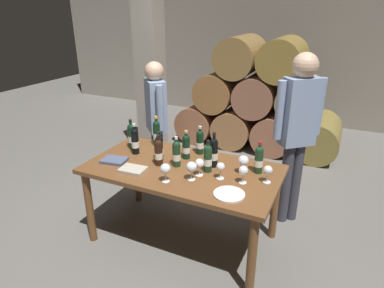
{
  "coord_description": "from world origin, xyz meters",
  "views": [
    {
      "loc": [
        1.2,
        -2.34,
        2.07
      ],
      "look_at": [
        0.0,
        0.2,
        0.91
      ],
      "focal_mm": 31.05,
      "sensor_mm": 36.0,
      "label": 1
    }
  ],
  "objects_px": {
    "dining_table": "(182,177)",
    "serving_plate": "(229,194)",
    "wine_bottle_7": "(159,148)",
    "wine_bottle_6": "(135,141)",
    "wine_bottle_9": "(131,136)",
    "wine_glass_2": "(191,167)",
    "wine_bottle_10": "(176,153)",
    "wine_glass_0": "(165,169)",
    "wine_glass_5": "(243,161)",
    "wine_bottle_8": "(259,159)",
    "wine_glass_1": "(268,171)",
    "wine_glass_6": "(221,167)",
    "wine_bottle_0": "(157,133)",
    "leather_ledger": "(114,160)",
    "wine_bottle_1": "(208,158)",
    "tasting_notebook": "(133,170)",
    "wine_glass_3": "(243,171)",
    "sommelier_presenting": "(298,125)",
    "taster_seated_left": "(156,117)",
    "wine_bottle_2": "(214,152)",
    "wine_bottle_5": "(159,152)",
    "wine_glass_4": "(199,164)",
    "wine_bottle_4": "(200,142)",
    "wine_bottle_3": "(186,146)"
  },
  "relations": [
    {
      "from": "wine_bottle_8",
      "to": "tasting_notebook",
      "type": "distance_m",
      "value": 1.08
    },
    {
      "from": "wine_glass_5",
      "to": "leather_ledger",
      "type": "xyz_separation_m",
      "value": [
        -1.13,
        -0.29,
        -0.1
      ]
    },
    {
      "from": "wine_bottle_1",
      "to": "wine_glass_0",
      "type": "relative_size",
      "value": 1.81
    },
    {
      "from": "wine_bottle_0",
      "to": "wine_glass_3",
      "type": "height_order",
      "value": "wine_bottle_0"
    },
    {
      "from": "wine_bottle_3",
      "to": "wine_bottle_6",
      "type": "xyz_separation_m",
      "value": [
        -0.49,
        -0.11,
        0.01
      ]
    },
    {
      "from": "wine_bottle_5",
      "to": "wine_bottle_4",
      "type": "bearing_deg",
      "value": 58.92
    },
    {
      "from": "wine_bottle_10",
      "to": "sommelier_presenting",
      "type": "bearing_deg",
      "value": 39.4
    },
    {
      "from": "wine_bottle_4",
      "to": "wine_bottle_7",
      "type": "relative_size",
      "value": 1.02
    },
    {
      "from": "wine_bottle_6",
      "to": "serving_plate",
      "type": "relative_size",
      "value": 1.26
    },
    {
      "from": "wine_glass_4",
      "to": "wine_bottle_3",
      "type": "bearing_deg",
      "value": 133.96
    },
    {
      "from": "wine_bottle_3",
      "to": "wine_glass_6",
      "type": "relative_size",
      "value": 1.89
    },
    {
      "from": "wine_bottle_8",
      "to": "wine_glass_0",
      "type": "height_order",
      "value": "wine_bottle_8"
    },
    {
      "from": "wine_bottle_5",
      "to": "wine_glass_4",
      "type": "bearing_deg",
      "value": -4.7
    },
    {
      "from": "wine_bottle_10",
      "to": "wine_glass_0",
      "type": "distance_m",
      "value": 0.3
    },
    {
      "from": "dining_table",
      "to": "wine_bottle_8",
      "type": "xyz_separation_m",
      "value": [
        0.63,
        0.19,
        0.21
      ]
    },
    {
      "from": "wine_bottle_5",
      "to": "wine_bottle_6",
      "type": "height_order",
      "value": "wine_bottle_6"
    },
    {
      "from": "wine_bottle_5",
      "to": "wine_glass_4",
      "type": "distance_m",
      "value": 0.42
    },
    {
      "from": "sommelier_presenting",
      "to": "wine_bottle_1",
      "type": "bearing_deg",
      "value": -130.36
    },
    {
      "from": "wine_bottle_8",
      "to": "wine_bottle_0",
      "type": "bearing_deg",
      "value": 171.79
    },
    {
      "from": "wine_bottle_8",
      "to": "wine_bottle_3",
      "type": "bearing_deg",
      "value": -179.82
    },
    {
      "from": "wine_glass_5",
      "to": "wine_glass_6",
      "type": "xyz_separation_m",
      "value": [
        -0.14,
        -0.17,
        -0.01
      ]
    },
    {
      "from": "wine_glass_0",
      "to": "wine_glass_2",
      "type": "height_order",
      "value": "wine_glass_2"
    },
    {
      "from": "dining_table",
      "to": "serving_plate",
      "type": "distance_m",
      "value": 0.6
    },
    {
      "from": "wine_bottle_8",
      "to": "wine_glass_6",
      "type": "relative_size",
      "value": 1.96
    },
    {
      "from": "wine_glass_5",
      "to": "taster_seated_left",
      "type": "bearing_deg",
      "value": 153.73
    },
    {
      "from": "wine_glass_1",
      "to": "wine_glass_6",
      "type": "distance_m",
      "value": 0.38
    },
    {
      "from": "wine_glass_1",
      "to": "tasting_notebook",
      "type": "distance_m",
      "value": 1.14
    },
    {
      "from": "wine_bottle_5",
      "to": "taster_seated_left",
      "type": "xyz_separation_m",
      "value": [
        -0.48,
        0.76,
        0.04
      ]
    },
    {
      "from": "wine_bottle_2",
      "to": "wine_glass_3",
      "type": "bearing_deg",
      "value": -29.21
    },
    {
      "from": "wine_glass_3",
      "to": "tasting_notebook",
      "type": "xyz_separation_m",
      "value": [
        -0.92,
        -0.2,
        -0.09
      ]
    },
    {
      "from": "dining_table",
      "to": "wine_glass_1",
      "type": "height_order",
      "value": "wine_glass_1"
    },
    {
      "from": "wine_glass_1",
      "to": "serving_plate",
      "type": "bearing_deg",
      "value": -123.67
    },
    {
      "from": "wine_bottle_9",
      "to": "tasting_notebook",
      "type": "height_order",
      "value": "wine_bottle_9"
    },
    {
      "from": "wine_glass_0",
      "to": "wine_glass_5",
      "type": "relative_size",
      "value": 0.97
    },
    {
      "from": "wine_bottle_7",
      "to": "wine_bottle_10",
      "type": "distance_m",
      "value": 0.21
    },
    {
      "from": "wine_glass_6",
      "to": "serving_plate",
      "type": "distance_m",
      "value": 0.28
    },
    {
      "from": "wine_bottle_3",
      "to": "wine_bottle_5",
      "type": "bearing_deg",
      "value": -125.08
    },
    {
      "from": "wine_bottle_8",
      "to": "taster_seated_left",
      "type": "relative_size",
      "value": 0.18
    },
    {
      "from": "wine_glass_1",
      "to": "wine_bottle_6",
      "type": "bearing_deg",
      "value": 178.6
    },
    {
      "from": "wine_bottle_7",
      "to": "wine_bottle_6",
      "type": "bearing_deg",
      "value": 174.08
    },
    {
      "from": "wine_bottle_5",
      "to": "sommelier_presenting",
      "type": "relative_size",
      "value": 0.17
    },
    {
      "from": "wine_bottle_9",
      "to": "wine_glass_1",
      "type": "distance_m",
      "value": 1.41
    },
    {
      "from": "wine_glass_0",
      "to": "wine_bottle_2",
      "type": "bearing_deg",
      "value": 60.24
    },
    {
      "from": "wine_bottle_8",
      "to": "wine_glass_4",
      "type": "relative_size",
      "value": 1.86
    },
    {
      "from": "wine_glass_2",
      "to": "wine_bottle_1",
      "type": "bearing_deg",
      "value": 73.36
    },
    {
      "from": "wine_bottle_1",
      "to": "sommelier_presenting",
      "type": "relative_size",
      "value": 0.17
    },
    {
      "from": "wine_bottle_9",
      "to": "wine_glass_2",
      "type": "height_order",
      "value": "wine_bottle_9"
    },
    {
      "from": "wine_bottle_0",
      "to": "wine_glass_5",
      "type": "distance_m",
      "value": 1.01
    },
    {
      "from": "sommelier_presenting",
      "to": "taster_seated_left",
      "type": "bearing_deg",
      "value": -178.88
    },
    {
      "from": "dining_table",
      "to": "wine_bottle_10",
      "type": "height_order",
      "value": "wine_bottle_10"
    }
  ]
}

